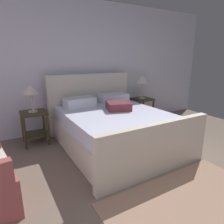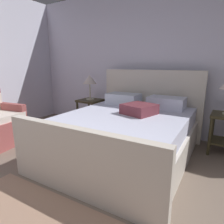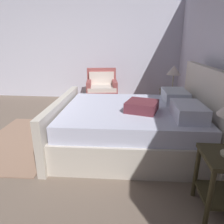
% 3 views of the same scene
% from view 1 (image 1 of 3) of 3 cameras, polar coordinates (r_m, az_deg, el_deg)
% --- Properties ---
extents(ground_plane, '(6.04, 6.20, 0.02)m').
position_cam_1_polar(ground_plane, '(2.55, 29.46, -23.53)').
color(ground_plane, '#776557').
extents(wall_back, '(6.16, 0.12, 2.68)m').
position_cam_1_polar(wall_back, '(4.49, -4.92, 13.05)').
color(wall_back, silver).
rests_on(wall_back, ground).
extents(bed, '(1.86, 2.22, 1.21)m').
position_cam_1_polar(bed, '(3.48, 0.58, -4.20)').
color(bed, beige).
rests_on(bed, ground).
extents(nightstand_right, '(0.44, 0.44, 0.60)m').
position_cam_1_polar(nightstand_right, '(4.76, 8.68, 1.65)').
color(nightstand_right, '#39321D').
rests_on(nightstand_right, ground).
extents(table_lamp_right, '(0.33, 0.33, 0.55)m').
position_cam_1_polar(table_lamp_right, '(4.66, 9.00, 9.34)').
color(table_lamp_right, '#B7B293').
rests_on(table_lamp_right, nightstand_right).
extents(nightstand_left, '(0.44, 0.44, 0.60)m').
position_cam_1_polar(nightstand_left, '(3.79, -21.68, -2.82)').
color(nightstand_left, '#39321D').
rests_on(nightstand_left, ground).
extents(table_lamp_left, '(0.27, 0.27, 0.50)m').
position_cam_1_polar(table_lamp_left, '(3.66, -22.58, 5.99)').
color(table_lamp_left, '#B7B293').
rests_on(table_lamp_left, nightstand_left).
extents(area_rug, '(1.92, 1.24, 0.01)m').
position_cam_1_polar(area_rug, '(2.44, 23.79, -24.13)').
color(area_rug, '#9D7963').
rests_on(area_rug, ground).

